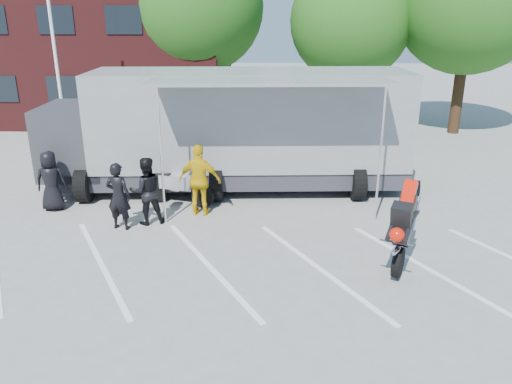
# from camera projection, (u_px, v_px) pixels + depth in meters

# --- Properties ---
(ground) EXTENTS (100.00, 100.00, 0.00)m
(ground) POSITION_uv_depth(u_px,v_px,m) (193.00, 289.00, 10.05)
(ground) COLOR gray
(ground) RESTS_ON ground
(parking_bay_lines) EXTENTS (18.09, 13.33, 0.01)m
(parking_bay_lines) POSITION_uv_depth(u_px,v_px,m) (200.00, 265.00, 10.99)
(parking_bay_lines) COLOR white
(parking_bay_lines) RESTS_ON ground
(office_building) EXTENTS (18.00, 8.00, 7.00)m
(office_building) POSITION_uv_depth(u_px,v_px,m) (54.00, 49.00, 26.15)
(office_building) COLOR #4A1818
(office_building) RESTS_ON ground
(flagpole) EXTENTS (1.61, 0.12, 8.00)m
(flagpole) POSITION_uv_depth(u_px,v_px,m) (58.00, 20.00, 17.97)
(flagpole) COLOR white
(flagpole) RESTS_ON ground
(tree_left) EXTENTS (6.12, 6.12, 8.64)m
(tree_left) POSITION_uv_depth(u_px,v_px,m) (198.00, 7.00, 23.31)
(tree_left) COLOR #382314
(tree_left) RESTS_ON ground
(tree_mid) EXTENTS (5.44, 5.44, 7.68)m
(tree_mid) POSITION_uv_depth(u_px,v_px,m) (351.00, 21.00, 22.34)
(tree_mid) COLOR #382314
(tree_mid) RESTS_ON ground
(transporter_truck) EXTENTS (11.80, 6.20, 3.66)m
(transporter_truck) POSITION_uv_depth(u_px,v_px,m) (235.00, 188.00, 15.91)
(transporter_truck) COLOR gray
(transporter_truck) RESTS_ON ground
(parked_motorcycle) EXTENTS (2.31, 1.29, 1.15)m
(parked_motorcycle) POSITION_uv_depth(u_px,v_px,m) (179.00, 205.00, 14.53)
(parked_motorcycle) COLOR silver
(parked_motorcycle) RESTS_ON ground
(stunt_bike_rider) EXTENTS (1.55, 2.02, 2.15)m
(stunt_bike_rider) POSITION_uv_depth(u_px,v_px,m) (403.00, 264.00, 11.05)
(stunt_bike_rider) COLOR black
(stunt_bike_rider) RESTS_ON ground
(spectator_leather_a) EXTENTS (0.90, 0.65, 1.70)m
(spectator_leather_a) POSITION_uv_depth(u_px,v_px,m) (51.00, 181.00, 13.88)
(spectator_leather_a) COLOR black
(spectator_leather_a) RESTS_ON ground
(spectator_leather_b) EXTENTS (0.71, 0.54, 1.77)m
(spectator_leather_b) POSITION_uv_depth(u_px,v_px,m) (119.00, 196.00, 12.62)
(spectator_leather_b) COLOR black
(spectator_leather_b) RESTS_ON ground
(spectator_leather_c) EXTENTS (1.07, 0.96, 1.80)m
(spectator_leather_c) POSITION_uv_depth(u_px,v_px,m) (147.00, 191.00, 12.95)
(spectator_leather_c) COLOR black
(spectator_leather_c) RESTS_ON ground
(spectator_hivis) EXTENTS (1.21, 0.64, 1.98)m
(spectator_hivis) POSITION_uv_depth(u_px,v_px,m) (200.00, 180.00, 13.49)
(spectator_hivis) COLOR #E4B50C
(spectator_hivis) RESTS_ON ground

